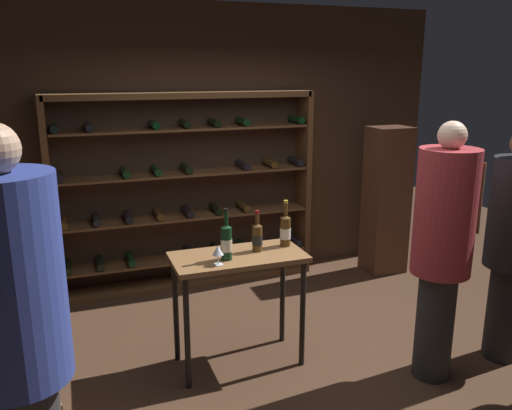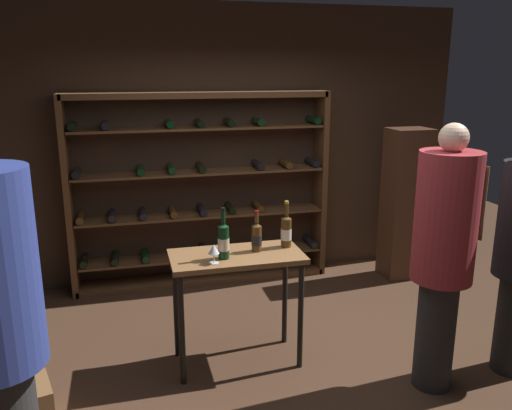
{
  "view_description": "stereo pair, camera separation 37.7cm",
  "coord_description": "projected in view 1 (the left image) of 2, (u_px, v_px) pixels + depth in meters",
  "views": [
    {
      "loc": [
        -1.51,
        -3.41,
        2.29
      ],
      "look_at": [
        -0.18,
        0.25,
        1.27
      ],
      "focal_mm": 36.73,
      "sensor_mm": 36.0,
      "label": 1
    },
    {
      "loc": [
        -1.14,
        -3.52,
        2.29
      ],
      "look_at": [
        -0.18,
        0.25,
        1.27
      ],
      "focal_mm": 36.73,
      "sensor_mm": 36.0,
      "label": 2
    }
  ],
  "objects": [
    {
      "name": "person_bystander_dark_jacket",
      "position": [
        442.0,
        242.0,
        3.76
      ],
      "size": [
        0.43,
        0.43,
        1.94
      ],
      "rotation": [
        0.0,
        0.0,
        -1.09
      ],
      "color": "#2A2A2A",
      "rests_on": "ground"
    },
    {
      "name": "wine_bottle_black_capsule",
      "position": [
        285.0,
        230.0,
        4.15
      ],
      "size": [
        0.09,
        0.09,
        0.37
      ],
      "color": "#4C3314",
      "rests_on": "tasting_table"
    },
    {
      "name": "display_cabinet",
      "position": [
        386.0,
        201.0,
        5.93
      ],
      "size": [
        0.44,
        0.36,
        1.67
      ],
      "primitive_type": "cube",
      "color": "#4C2D1E",
      "rests_on": "ground"
    },
    {
      "name": "wine_bottle_green_slim",
      "position": [
        226.0,
        241.0,
        3.85
      ],
      "size": [
        0.09,
        0.09,
        0.39
      ],
      "color": "black",
      "rests_on": "tasting_table"
    },
    {
      "name": "ground_plane",
      "position": [
        287.0,
        364.0,
        4.18
      ],
      "size": [
        10.18,
        10.18,
        0.0
      ],
      "primitive_type": "plane",
      "color": "#472D1E"
    },
    {
      "name": "wine_bottle_amber_reserve",
      "position": [
        257.0,
        237.0,
        4.03
      ],
      "size": [
        0.08,
        0.08,
        0.33
      ],
      "color": "#4C3314",
      "rests_on": "tasting_table"
    },
    {
      "name": "tasting_table",
      "position": [
        238.0,
        271.0,
        4.01
      ],
      "size": [
        1.01,
        0.5,
        0.91
      ],
      "color": "brown",
      "rests_on": "ground"
    },
    {
      "name": "wine_glass_stemmed_center",
      "position": [
        218.0,
        251.0,
        3.75
      ],
      "size": [
        0.08,
        0.08,
        0.14
      ],
      "color": "silver",
      "rests_on": "tasting_table"
    },
    {
      "name": "wine_rack",
      "position": [
        186.0,
        193.0,
        5.5
      ],
      "size": [
        2.75,
        0.32,
        2.06
      ],
      "color": "brown",
      "rests_on": "ground"
    },
    {
      "name": "person_host_in_suit",
      "position": [
        15.0,
        328.0,
        2.37
      ],
      "size": [
        0.47,
        0.47,
        2.08
      ],
      "rotation": [
        0.0,
        0.0,
        0.02
      ],
      "color": "#2A2A2A",
      "rests_on": "ground"
    },
    {
      "name": "back_wall",
      "position": [
        214.0,
        145.0,
        5.7
      ],
      "size": [
        5.21,
        0.1,
        2.95
      ],
      "primitive_type": "cube",
      "color": "#3D2B1E",
      "rests_on": "ground"
    }
  ]
}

